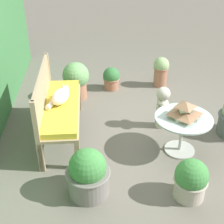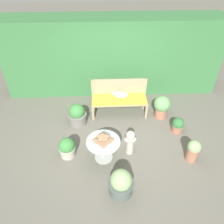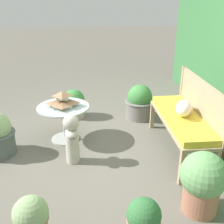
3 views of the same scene
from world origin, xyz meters
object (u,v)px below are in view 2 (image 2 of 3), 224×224
at_px(potted_plant_hedge_corner, 193,150).
at_px(cat, 120,95).
at_px(potted_plant_patio_mid, 178,125).
at_px(potted_plant_table_near, 67,148).
at_px(patio_table, 103,145).
at_px(pagoda_birdhouse, 103,138).
at_px(garden_bust, 130,141).
at_px(potted_plant_bench_left, 162,106).
at_px(potted_plant_path_edge, 77,115).
at_px(garden_bench, 119,100).
at_px(potted_plant_bench_right, 121,183).

bearing_deg(potted_plant_hedge_corner, cat, 130.59).
bearing_deg(potted_plant_patio_mid, potted_plant_table_near, -166.25).
distance_m(patio_table, pagoda_birdhouse, 0.21).
bearing_deg(potted_plant_hedge_corner, pagoda_birdhouse, 175.92).
distance_m(cat, patio_table, 1.67).
relative_size(potted_plant_hedge_corner, potted_plant_patio_mid, 1.35).
bearing_deg(cat, garden_bust, -63.87).
height_order(potted_plant_bench_left, potted_plant_path_edge, potted_plant_bench_left).
relative_size(potted_plant_path_edge, potted_plant_patio_mid, 1.42).
height_order(pagoda_birdhouse, potted_plant_patio_mid, pagoda_birdhouse).
distance_m(patio_table, potted_plant_patio_mid, 2.07).
height_order(potted_plant_table_near, potted_plant_hedge_corner, potted_plant_hedge_corner).
bearing_deg(potted_plant_bench_left, garden_bench, 171.60).
distance_m(cat, potted_plant_hedge_corner, 2.29).
bearing_deg(garden_bench, garden_bust, -84.44).
height_order(potted_plant_hedge_corner, potted_plant_patio_mid, potted_plant_hedge_corner).
distance_m(pagoda_birdhouse, potted_plant_path_edge, 1.45).
relative_size(garden_bench, potted_plant_patio_mid, 3.64).
distance_m(pagoda_birdhouse, potted_plant_hedge_corner, 1.99).
distance_m(potted_plant_hedge_corner, potted_plant_patio_mid, 0.93).
distance_m(garden_bench, potted_plant_bench_right, 2.47).
xyz_separation_m(pagoda_birdhouse, potted_plant_patio_mid, (1.90, 0.78, -0.42)).
bearing_deg(patio_table, potted_plant_bench_right, -69.88).
relative_size(garden_bench, potted_plant_bench_right, 2.52).
bearing_deg(garden_bust, potted_plant_patio_mid, 26.45).
xyz_separation_m(pagoda_birdhouse, potted_plant_bench_left, (1.61, 1.41, -0.28)).
relative_size(potted_plant_bench_right, potted_plant_path_edge, 1.02).
distance_m(patio_table, potted_plant_bench_right, 0.94).
height_order(pagoda_birdhouse, potted_plant_bench_left, pagoda_birdhouse).
bearing_deg(potted_plant_patio_mid, potted_plant_path_edge, 170.05).
relative_size(cat, patio_table, 0.56).
relative_size(cat, potted_plant_bench_right, 0.69).
bearing_deg(potted_plant_bench_right, potted_plant_patio_mid, 46.33).
height_order(garden_bust, potted_plant_path_edge, garden_bust).
xyz_separation_m(garden_bench, pagoda_birdhouse, (-0.46, -1.58, 0.17)).
distance_m(garden_bench, patio_table, 1.65).
bearing_deg(potted_plant_patio_mid, potted_plant_hedge_corner, -86.42).
height_order(potted_plant_bench_left, potted_plant_hedge_corner, potted_plant_bench_left).
bearing_deg(potted_plant_bench_right, potted_plant_table_near, 139.01).
bearing_deg(potted_plant_table_near, patio_table, -8.11).
xyz_separation_m(potted_plant_table_near, potted_plant_path_edge, (0.15, 1.12, 0.03)).
bearing_deg(patio_table, potted_plant_hedge_corner, -4.08).
relative_size(pagoda_birdhouse, potted_plant_table_near, 0.72).
bearing_deg(garden_bench, potted_plant_bench_left, -8.40).
distance_m(patio_table, potted_plant_table_near, 0.85).
bearing_deg(potted_plant_hedge_corner, potted_plant_bench_left, 102.69).
relative_size(garden_bust, potted_plant_bench_right, 1.09).
height_order(pagoda_birdhouse, potted_plant_hedge_corner, pagoda_birdhouse).
relative_size(potted_plant_table_near, potted_plant_patio_mid, 1.19).
xyz_separation_m(potted_plant_bench_left, potted_plant_hedge_corner, (0.35, -1.55, -0.04)).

